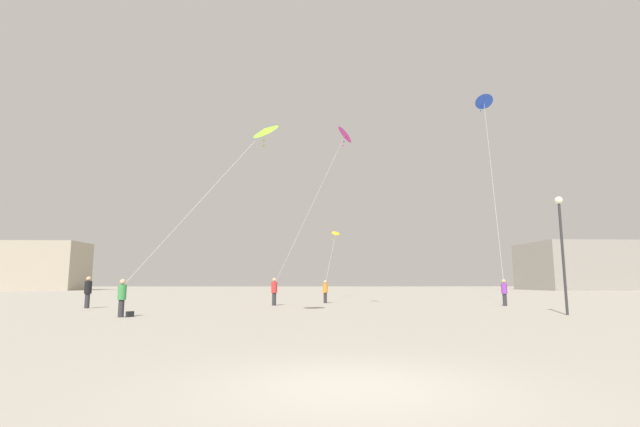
{
  "coord_description": "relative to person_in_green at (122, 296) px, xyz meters",
  "views": [
    {
      "loc": [
        -0.64,
        -6.85,
        1.48
      ],
      "look_at": [
        0.0,
        20.99,
        5.62
      ],
      "focal_mm": 25.92,
      "sensor_mm": 36.0,
      "label": 1
    }
  ],
  "objects": [
    {
      "name": "building_centre_hall",
      "position": [
        61.67,
        65.74,
        3.51
      ],
      "size": [
        25.0,
        15.71,
        8.78
      ],
      "color": "gray",
      "rests_on": "ground_plane"
    },
    {
      "name": "handbag_beside_flyer",
      "position": [
        0.35,
        0.1,
        -0.76
      ],
      "size": [
        0.29,
        0.34,
        0.24
      ],
      "primitive_type": "cube",
      "rotation": [
        0.0,
        0.0,
        0.99
      ],
      "color": "black",
      "rests_on": "ground_plane"
    },
    {
      "name": "kite_amber_diamond",
      "position": [
        10.54,
        24.05,
        5.19
      ],
      "size": [
        1.91,
        11.76,
        5.17
      ],
      "color": "yellow"
    },
    {
      "name": "kite_cobalt_diamond",
      "position": [
        21.35,
        13.15,
        14.25
      ],
      "size": [
        1.76,
        4.9,
        14.38
      ],
      "color": "blue"
    },
    {
      "name": "person_in_orange",
      "position": [
        9.16,
        13.03,
        -0.0
      ],
      "size": [
        0.35,
        0.35,
        1.6
      ],
      "rotation": [
        0.0,
        0.0,
        3.94
      ],
      "color": "#2D2D33",
      "rests_on": "ground_plane"
    },
    {
      "name": "lamppost_east",
      "position": [
        19.73,
        0.84,
        2.74
      ],
      "size": [
        0.36,
        0.36,
        5.46
      ],
      "color": "#2D2D30",
      "rests_on": "ground_plane"
    },
    {
      "name": "kite_lime_diamond",
      "position": [
        5.95,
        0.11,
        7.44
      ],
      "size": [
        6.81,
        1.61,
        7.52
      ],
      "color": "#8CD12D"
    },
    {
      "name": "person_in_red",
      "position": [
        5.78,
        9.74,
        0.08
      ],
      "size": [
        0.38,
        0.38,
        1.75
      ],
      "rotation": [
        0.0,
        0.0,
        1.79
      ],
      "color": "#2D2D33",
      "rests_on": "ground_plane"
    },
    {
      "name": "ground_plane",
      "position": [
        8.67,
        -13.39,
        -0.88
      ],
      "size": [
        300.0,
        300.0,
        0.0
      ],
      "primitive_type": "plane",
      "color": "#9E9689"
    },
    {
      "name": "person_in_green",
      "position": [
        0.0,
        0.0,
        0.0
      ],
      "size": [
        0.35,
        0.35,
        1.61
      ],
      "rotation": [
        0.0,
        0.0,
        4.74
      ],
      "color": "#2D2D33",
      "rests_on": "ground_plane"
    },
    {
      "name": "person_in_purple",
      "position": [
        20.29,
        8.87,
        0.02
      ],
      "size": [
        0.36,
        0.36,
        1.65
      ],
      "rotation": [
        0.0,
        0.0,
        4.86
      ],
      "color": "#2D2D33",
      "rests_on": "ground_plane"
    },
    {
      "name": "building_left_hall",
      "position": [
        -46.33,
        65.71,
        3.48
      ],
      "size": [
        25.27,
        9.37,
        8.72
      ],
      "color": "#A39984",
      "rests_on": "ground_plane"
    },
    {
      "name": "person_in_black",
      "position": [
        -4.67,
        6.86,
        0.1
      ],
      "size": [
        0.39,
        0.39,
        1.8
      ],
      "rotation": [
        0.0,
        0.0,
        0.94
      ],
      "color": "#2D2D33",
      "rests_on": "ground_plane"
    },
    {
      "name": "kite_magenta_diamond",
      "position": [
        10.27,
        7.74,
        9.79
      ],
      "size": [
        5.0,
        2.67,
        9.97
      ],
      "color": "#D12899"
    }
  ]
}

